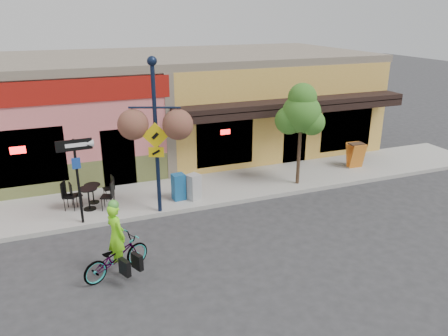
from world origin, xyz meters
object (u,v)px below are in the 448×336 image
object	(u,v)px
one_way_sign	(78,182)
street_tree	(300,134)
newspaper_box_grey	(193,187)
lamp_post	(156,138)
cyclist_rider	(117,244)
bicycle	(116,257)
newspaper_box_blue	(179,187)
building	(169,104)

from	to	relation	value
one_way_sign	street_tree	distance (m)	7.88
newspaper_box_grey	lamp_post	bearing A→B (deg)	177.03
one_way_sign	cyclist_rider	bearing A→B (deg)	-81.28
bicycle	one_way_sign	distance (m)	3.22
newspaper_box_grey	bicycle	bearing A→B (deg)	-156.90
newspaper_box_grey	street_tree	bearing A→B (deg)	-25.11
bicycle	one_way_sign	xyz separation A→B (m)	(-0.60, 3.00, 1.00)
lamp_post	newspaper_box_blue	distance (m)	2.29
bicycle	lamp_post	distance (m)	4.06
building	bicycle	world-z (taller)	building
cyclist_rider	lamp_post	xyz separation A→B (m)	(1.76, 2.94, 1.79)
newspaper_box_grey	street_tree	xyz separation A→B (m)	(4.11, -0.02, 1.47)
bicycle	street_tree	size ratio (longest dim) A/B	0.48
cyclist_rider	one_way_sign	distance (m)	3.13
lamp_post	building	bearing A→B (deg)	94.00
newspaper_box_blue	one_way_sign	bearing A→B (deg)	-175.39
bicycle	street_tree	distance (m)	8.18
one_way_sign	newspaper_box_blue	world-z (taller)	one_way_sign
cyclist_rider	one_way_sign	bearing A→B (deg)	-12.62
bicycle	newspaper_box_blue	xyz separation A→B (m)	(2.65, 3.63, 0.12)
bicycle	lamp_post	xyz separation A→B (m)	(1.81, 2.94, 2.14)
building	cyclist_rider	xyz separation A→B (m)	(-3.93, -9.79, -1.41)
street_tree	newspaper_box_blue	bearing A→B (deg)	177.74
cyclist_rider	newspaper_box_blue	xyz separation A→B (m)	(2.60, 3.63, -0.23)
bicycle	cyclist_rider	xyz separation A→B (m)	(0.05, 0.00, 0.35)
one_way_sign	lamp_post	bearing A→B (deg)	-4.87
building	street_tree	distance (m)	7.14
cyclist_rider	street_tree	size ratio (longest dim) A/B	0.44
newspaper_box_blue	street_tree	xyz separation A→B (m)	(4.60, -0.18, 1.45)
building	bicycle	distance (m)	10.72
newspaper_box_grey	street_tree	world-z (taller)	street_tree
lamp_post	newspaper_box_grey	xyz separation A→B (m)	(1.32, 0.53, -2.03)
lamp_post	one_way_sign	size ratio (longest dim) A/B	1.85
building	newspaper_box_grey	distance (m)	6.59
building	lamp_post	size ratio (longest dim) A/B	3.68
cyclist_rider	lamp_post	distance (m)	3.87
building	lamp_post	bearing A→B (deg)	-107.55
building	newspaper_box_grey	bearing A→B (deg)	-97.62
cyclist_rider	one_way_sign	size ratio (longest dim) A/B	0.63
lamp_post	newspaper_box_blue	xyz separation A→B (m)	(0.83, 0.69, -2.01)
cyclist_rider	lamp_post	world-z (taller)	lamp_post
bicycle	building	bearing A→B (deg)	-47.02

